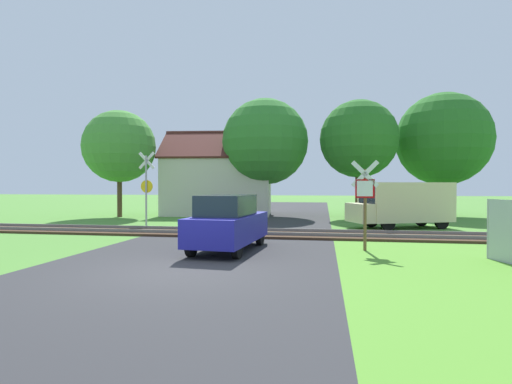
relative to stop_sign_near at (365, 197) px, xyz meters
The scene contains 12 objects.
ground_plane 6.44m from the stop_sign_near, 140.51° to the right, with size 160.00×160.00×0.00m, color #4C8433.
road_asphalt 5.45m from the stop_sign_near, 157.86° to the right, with size 7.73×80.00×0.01m, color #2D2D30.
rail_track 6.16m from the stop_sign_near, 143.92° to the left, with size 60.00×2.60×0.22m.
stop_sign_near is the anchor object (origin of this frame).
crossing_sign_far 11.52m from the stop_sign_near, 150.81° to the left, with size 0.88×0.15×3.78m.
house 17.64m from the stop_sign_near, 120.21° to the left, with size 8.35×6.46×6.11m.
tree_center 15.43m from the stop_sign_near, 110.62° to the left, with size 5.89×5.89×8.06m.
tree_right 14.02m from the stop_sign_near, 86.08° to the left, with size 5.03×5.03×7.65m.
tree_far 17.45m from the stop_sign_near, 67.01° to the left, with size 6.25×6.25×8.37m.
tree_left 19.09m from the stop_sign_near, 141.74° to the left, with size 4.79×4.79×7.11m.
mail_truck 7.74m from the stop_sign_near, 71.15° to the left, with size 5.24×3.59×2.24m.
parked_car 4.44m from the stop_sign_near, behind, with size 1.97×4.12×1.78m.
Camera 1 is at (3.51, -9.14, 2.06)m, focal length 28.00 mm.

